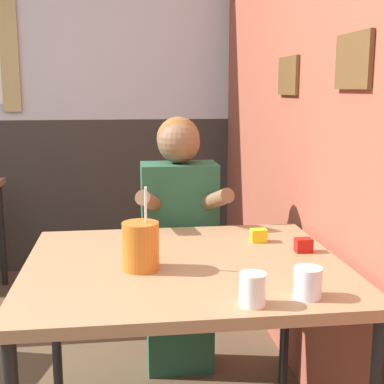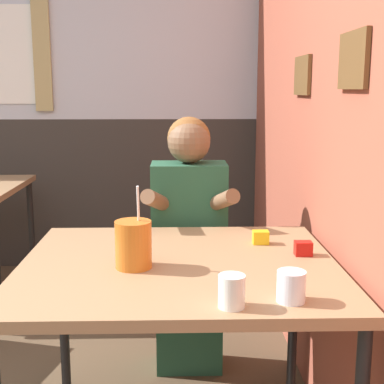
# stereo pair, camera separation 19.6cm
# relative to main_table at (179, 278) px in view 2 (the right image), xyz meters

# --- Properties ---
(brick_wall_right) EXTENTS (0.08, 4.58, 2.70)m
(brick_wall_right) POSITION_rel_main_table_xyz_m (0.60, 0.85, 0.67)
(brick_wall_right) COLOR #9E4C38
(brick_wall_right) RESTS_ON ground_plane
(back_wall) EXTENTS (5.60, 0.09, 2.70)m
(back_wall) POSITION_rel_main_table_xyz_m (-0.75, 2.18, 0.68)
(back_wall) COLOR silver
(back_wall) RESTS_ON ground_plane
(main_table) EXTENTS (1.08, 0.93, 0.73)m
(main_table) POSITION_rel_main_table_xyz_m (0.00, 0.00, 0.00)
(main_table) COLOR #93704C
(main_table) RESTS_ON ground_plane
(person_seated) EXTENTS (0.42, 0.40, 1.19)m
(person_seated) POSITION_rel_main_table_xyz_m (0.05, 0.63, -0.06)
(person_seated) COLOR #235138
(person_seated) RESTS_ON ground_plane
(cocktail_pitcher) EXTENTS (0.12, 0.12, 0.28)m
(cocktail_pitcher) POSITION_rel_main_table_xyz_m (-0.15, -0.05, 0.14)
(cocktail_pitcher) COLOR #C6661E
(cocktail_pitcher) RESTS_ON main_table
(glass_near_pitcher) EXTENTS (0.08, 0.08, 0.09)m
(glass_near_pitcher) POSITION_rel_main_table_xyz_m (0.31, -0.35, 0.10)
(glass_near_pitcher) COLOR silver
(glass_near_pitcher) RESTS_ON main_table
(glass_center) EXTENTS (0.07, 0.07, 0.09)m
(glass_center) POSITION_rel_main_table_xyz_m (0.14, -0.39, 0.10)
(glass_center) COLOR silver
(glass_center) RESTS_ON main_table
(condiment_ketchup) EXTENTS (0.06, 0.04, 0.05)m
(condiment_ketchup) POSITION_rel_main_table_xyz_m (0.44, 0.06, 0.08)
(condiment_ketchup) COLOR #B7140F
(condiment_ketchup) RESTS_ON main_table
(condiment_mustard) EXTENTS (0.06, 0.04, 0.05)m
(condiment_mustard) POSITION_rel_main_table_xyz_m (0.31, 0.21, 0.08)
(condiment_mustard) COLOR yellow
(condiment_mustard) RESTS_ON main_table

